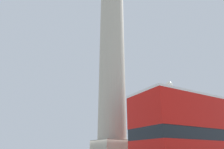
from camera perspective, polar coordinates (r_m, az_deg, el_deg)
name	(u,v)px	position (r m, az deg, el deg)	size (l,w,h in m)	color
monument_column	(112,61)	(16.11, 0.00, 4.01)	(5.11, 5.11, 22.20)	#A39E8E
bus_b	(221,139)	(13.48, 28.65, -15.78)	(11.28, 3.38, 4.50)	#B7140F
street_lamp	(173,117)	(14.24, 16.98, -11.62)	(0.48, 0.48, 6.48)	black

